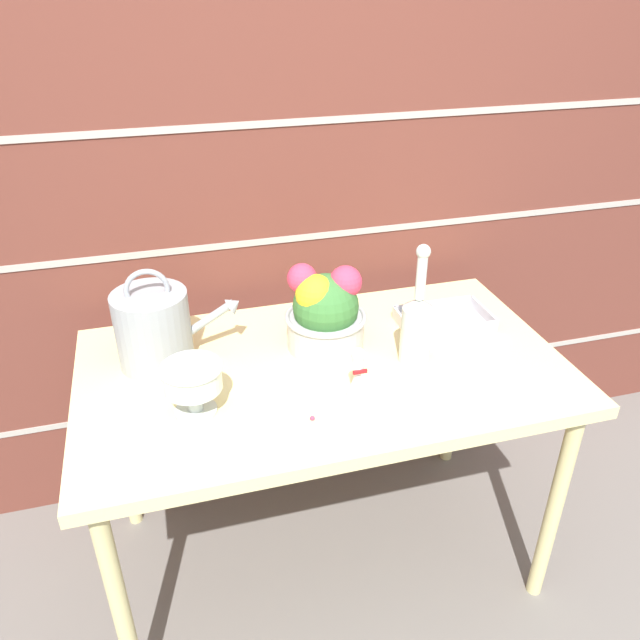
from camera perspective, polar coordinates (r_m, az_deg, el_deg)
ground_plane at (r=2.18m, az=0.28°, el=-20.46°), size 12.00×12.00×0.00m
brick_wall at (r=1.97m, az=-3.74°, el=12.65°), size 3.60×0.08×2.20m
patio_table at (r=1.72m, az=0.33°, el=-6.05°), size 1.30×0.74×0.74m
watering_can at (r=1.70m, az=-14.92°, el=-0.70°), size 0.34×0.20×0.28m
crystal_pedestal_bowl at (r=1.49m, az=-11.58°, el=-5.49°), size 0.15×0.15×0.14m
flower_planter at (r=1.71m, az=0.43°, el=0.79°), size 0.23×0.23×0.25m
glass_decanter at (r=1.66m, az=8.85°, el=-0.42°), size 0.08×0.08×0.34m
figurine_vase at (r=1.52m, az=3.45°, el=-5.56°), size 0.06×0.06×0.16m
wire_tray at (r=1.89m, az=11.25°, el=-0.13°), size 0.27×0.17×0.04m
fallen_petal at (r=1.49m, az=-0.70°, el=-8.98°), size 0.01×0.01×0.01m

